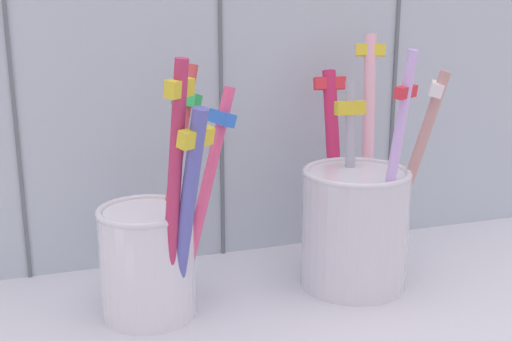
{
  "coord_description": "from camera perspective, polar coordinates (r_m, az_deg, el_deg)",
  "views": [
    {
      "loc": [
        -13.99,
        -40.73,
        23.79
      ],
      "look_at": [
        0.0,
        1.78,
        11.8
      ],
      "focal_mm": 46.04,
      "sensor_mm": 36.0,
      "label": 1
    }
  ],
  "objects": [
    {
      "name": "counter_slab",
      "position": [
        0.49,
        0.67,
        -12.89
      ],
      "size": [
        64.0,
        22.0,
        2.0
      ],
      "primitive_type": "cube",
      "color": "silver",
      "rests_on": "ground"
    },
    {
      "name": "tile_wall_back",
      "position": [
        0.55,
        -3.45,
        13.62
      ],
      "size": [
        64.0,
        2.2,
        45.0
      ],
      "color": "#B2C1CC",
      "rests_on": "ground"
    },
    {
      "name": "toothbrush_cup_left",
      "position": [
        0.46,
        -8.98,
        -6.86
      ],
      "size": [
        10.04,
        9.42,
        18.21
      ],
      "color": "white",
      "rests_on": "counter_slab"
    },
    {
      "name": "toothbrush_cup_right",
      "position": [
        0.51,
        8.67,
        -4.19
      ],
      "size": [
        10.32,
        11.78,
        18.84
      ],
      "color": "silver",
      "rests_on": "counter_slab"
    }
  ]
}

